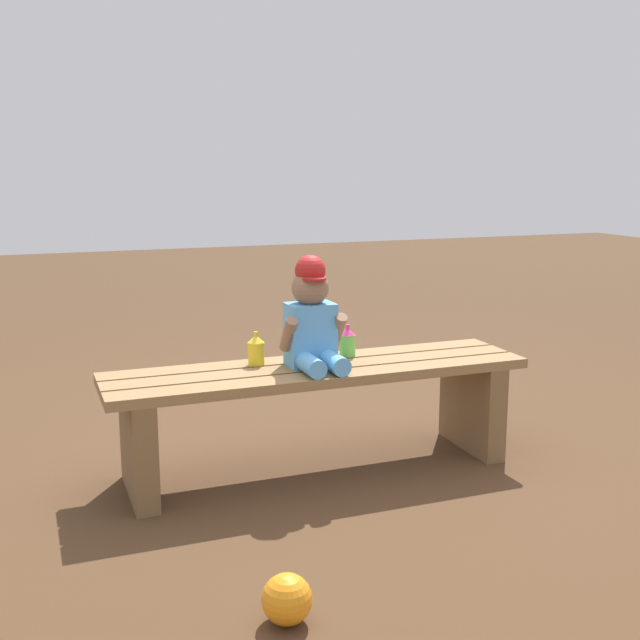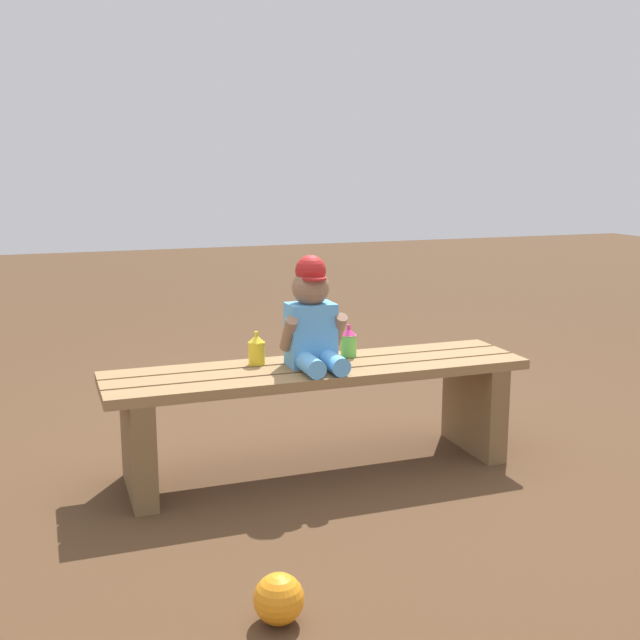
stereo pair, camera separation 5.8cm
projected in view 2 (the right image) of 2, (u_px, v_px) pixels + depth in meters
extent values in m
plane|color=#4C331E|center=(318.00, 469.00, 2.97)|extent=(16.00, 16.00, 0.00)
cube|color=olive|center=(331.00, 379.00, 2.77)|extent=(1.56, 0.12, 0.04)
cube|color=olive|center=(318.00, 370.00, 2.89)|extent=(1.56, 0.12, 0.04)
cube|color=olive|center=(307.00, 362.00, 3.01)|extent=(1.56, 0.12, 0.04)
cube|color=brown|center=(138.00, 444.00, 2.72)|extent=(0.08, 0.38, 0.37)
cube|color=brown|center=(474.00, 405.00, 3.15)|extent=(0.08, 0.38, 0.37)
cube|color=#59A5E5|center=(311.00, 334.00, 2.88)|extent=(0.17, 0.12, 0.23)
sphere|color=#8C664C|center=(311.00, 287.00, 2.84)|extent=(0.14, 0.14, 0.14)
cylinder|color=#B21E1E|center=(314.00, 278.00, 2.80)|extent=(0.09, 0.09, 0.01)
sphere|color=#B21E1E|center=(311.00, 271.00, 2.83)|extent=(0.11, 0.11, 0.11)
cylinder|color=#5DAEF0|center=(310.00, 365.00, 2.77)|extent=(0.07, 0.16, 0.07)
cylinder|color=#5DAEF0|center=(334.00, 363.00, 2.80)|extent=(0.07, 0.16, 0.07)
cylinder|color=#8C664C|center=(289.00, 334.00, 2.81)|extent=(0.04, 0.12, 0.14)
cylinder|color=#8C664C|center=(338.00, 330.00, 2.88)|extent=(0.04, 0.12, 0.14)
cylinder|color=yellow|center=(257.00, 353.00, 2.90)|extent=(0.06, 0.06, 0.08)
cone|color=yellow|center=(256.00, 339.00, 2.89)|extent=(0.06, 0.06, 0.03)
cylinder|color=yellow|center=(256.00, 334.00, 2.89)|extent=(0.01, 0.01, 0.02)
cylinder|color=#66CC4C|center=(349.00, 346.00, 3.02)|extent=(0.06, 0.06, 0.08)
cone|color=#E5337F|center=(349.00, 332.00, 3.01)|extent=(0.06, 0.06, 0.03)
cylinder|color=#E5337F|center=(349.00, 327.00, 3.01)|extent=(0.01, 0.01, 0.02)
sphere|color=orange|center=(279.00, 599.00, 1.97)|extent=(0.13, 0.13, 0.13)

